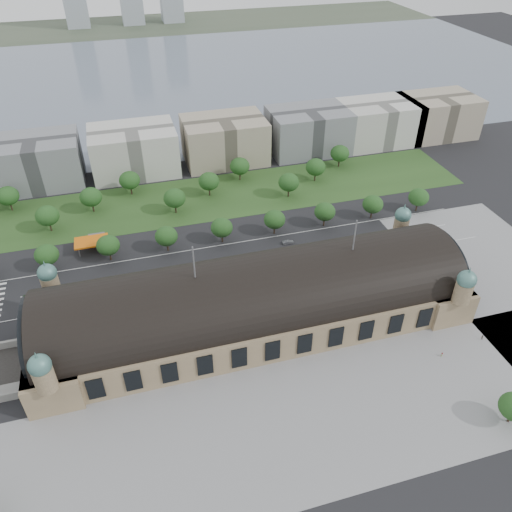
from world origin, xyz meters
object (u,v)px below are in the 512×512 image
object	(u,v)px
traffic_car_5	(288,242)
pedestrian_0	(442,355)
parked_car_2	(103,310)
petrol_station	(95,240)
parked_car_3	(66,314)
traffic_car_4	(267,253)
parked_car_1	(31,316)
parked_car_6	(134,297)
bus_west	(243,273)
traffic_car_6	(415,243)
parked_car_4	(90,312)
bus_mid	(275,260)
parked_car_5	(170,298)
traffic_car_2	(67,291)
pedestrian_2	(482,337)
bus_east	(255,263)
parked_car_0	(85,306)

from	to	relation	value
traffic_car_5	pedestrian_0	bearing A→B (deg)	-158.14
parked_car_2	traffic_car_5	bearing A→B (deg)	76.87
petrol_station	parked_car_3	bearing A→B (deg)	-105.33
traffic_car_4	parked_car_2	world-z (taller)	traffic_car_4
parked_car_1	pedestrian_0	distance (m)	144.90
parked_car_6	bus_west	bearing A→B (deg)	62.08
traffic_car_6	parked_car_4	xyz separation A→B (m)	(-137.96, -6.62, 0.05)
traffic_car_5	parked_car_6	distance (m)	70.61
bus_west	bus_mid	distance (m)	16.09
parked_car_5	traffic_car_5	bearing A→B (deg)	85.03
traffic_car_2	traffic_car_5	xyz separation A→B (m)	(92.92, 7.30, 0.02)
petrol_station	traffic_car_2	bearing A→B (deg)	-111.75
parked_car_5	parked_car_6	world-z (taller)	parked_car_6
traffic_car_2	parked_car_6	bearing A→B (deg)	64.05
traffic_car_4	parked_car_1	world-z (taller)	traffic_car_4
petrol_station	traffic_car_5	xyz separation A→B (m)	(81.34, -21.71, -2.13)
bus_mid	pedestrian_2	xyz separation A→B (m)	(55.38, -61.45, -0.53)
parked_car_6	bus_mid	distance (m)	58.88
pedestrian_2	petrol_station	bearing A→B (deg)	15.77
parked_car_2	bus_east	world-z (taller)	bus_east
parked_car_2	bus_west	xyz separation A→B (m)	(55.01, 6.00, 0.77)
traffic_car_4	parked_car_3	size ratio (longest dim) A/B	1.18
traffic_car_5	parked_car_5	size ratio (longest dim) A/B	1.04
parked_car_1	traffic_car_6	bearing A→B (deg)	54.32
traffic_car_5	parked_car_3	bearing A→B (deg)	104.36
parked_car_6	pedestrian_2	distance (m)	126.19
parked_car_1	parked_car_3	world-z (taller)	parked_car_1
petrol_station	parked_car_5	world-z (taller)	petrol_station
traffic_car_6	parked_car_5	world-z (taller)	traffic_car_6
parked_car_3	pedestrian_2	size ratio (longest dim) A/B	2.07
traffic_car_4	parked_car_1	distance (m)	94.65
traffic_car_4	parked_car_6	size ratio (longest dim) A/B	0.86
petrol_station	traffic_car_5	distance (m)	84.22
parked_car_0	parked_car_6	world-z (taller)	parked_car_6
traffic_car_2	traffic_car_5	world-z (taller)	traffic_car_5
traffic_car_4	traffic_car_5	world-z (taller)	traffic_car_5
parked_car_4	parked_car_6	distance (m)	16.90
parked_car_4	pedestrian_0	distance (m)	124.68
traffic_car_2	bus_mid	bearing A→B (deg)	85.56
bus_west	bus_east	xyz separation A→B (m)	(6.48, 5.00, 0.26)
parked_car_3	bus_west	size ratio (longest dim) A/B	0.38
parked_car_2	parked_car_5	bearing A→B (deg)	61.11
traffic_car_4	parked_car_5	size ratio (longest dim) A/B	0.99
pedestrian_2	parked_car_3	bearing A→B (deg)	31.92
petrol_station	parked_car_1	distance (m)	46.78
traffic_car_6	pedestrian_0	world-z (taller)	pedestrian_0
parked_car_0	parked_car_5	bearing A→B (deg)	47.19
bus_west	bus_east	world-z (taller)	bus_east
parked_car_0	bus_mid	world-z (taller)	bus_mid
parked_car_0	traffic_car_4	bearing A→B (deg)	64.59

